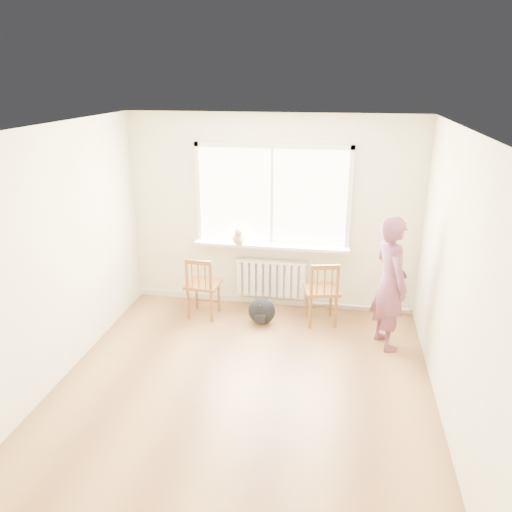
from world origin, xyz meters
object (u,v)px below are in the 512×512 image
at_px(chair_left, 202,287).
at_px(cat, 239,236).
at_px(backpack, 262,311).
at_px(chair_right, 322,293).
at_px(person, 390,283).

bearing_deg(chair_left, cat, -134.56).
bearing_deg(chair_left, backpack, 179.87).
relative_size(chair_right, backpack, 2.44).
relative_size(person, cat, 3.77).
distance_m(chair_right, backpack, 0.84).
bearing_deg(cat, backpack, -58.52).
relative_size(cat, backpack, 1.19).
height_order(person, cat, person).
distance_m(chair_left, person, 2.47).
bearing_deg(chair_left, chair_right, -174.07).
bearing_deg(cat, chair_right, -25.20).
bearing_deg(backpack, person, -10.54).
height_order(chair_right, backpack, chair_right).
bearing_deg(backpack, cat, 131.21).
bearing_deg(cat, person, -30.28).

